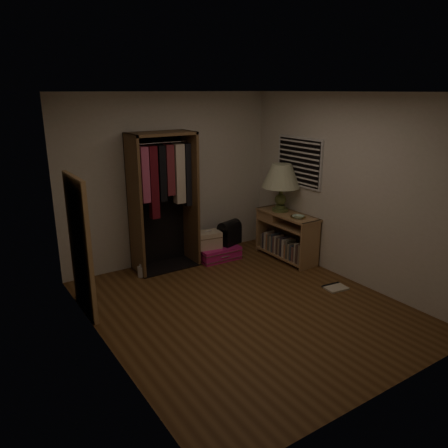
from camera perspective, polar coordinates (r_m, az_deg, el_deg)
The scene contains 13 objects.
ground at distance 5.61m, azimuth 2.83°, elevation -10.76°, with size 4.00×4.00×0.00m, color #533317.
room_walls at distance 5.16m, azimuth 3.47°, elevation 4.55°, with size 3.52×4.02×2.60m.
console_bookshelf at distance 7.09m, azimuth 7.95°, elevation -1.38°, with size 0.42×1.12×0.75m.
open_wardrobe at distance 6.52m, azimuth -7.85°, elevation 4.52°, with size 0.98×0.50×2.05m.
floor_mirror at distance 5.43m, azimuth -18.25°, elevation -2.79°, with size 0.06×0.80×1.70m.
pink_suitcase at distance 7.08m, azimuth -0.89°, elevation -3.70°, with size 0.69×0.51×0.21m.
train_case at distance 6.94m, azimuth -2.08°, elevation -2.05°, with size 0.43×0.33×0.29m.
black_bag at distance 7.09m, azimuth 0.71°, elevation -1.05°, with size 0.41×0.33×0.39m.
table_lamp at distance 6.97m, azimuth 7.50°, elevation 6.12°, with size 0.76×0.76×0.76m.
brass_tray at distance 6.80m, azimuth 9.63°, elevation 0.97°, with size 0.28×0.28×0.01m.
ceramic_bowl at distance 6.72m, azimuth 9.66°, elevation 0.91°, with size 0.18×0.18×0.04m, color #A1C2A6.
white_jug at distance 6.53m, azimuth -10.74°, elevation -6.09°, with size 0.14×0.14×0.19m.
floor_book at distance 6.27m, azimuth 14.26°, elevation -8.01°, with size 0.32×0.27×0.03m.
Camera 1 is at (-2.95, -3.98, 2.62)m, focal length 35.00 mm.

